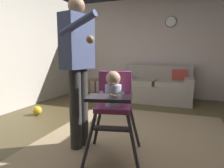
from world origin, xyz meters
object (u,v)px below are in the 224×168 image
(couch, at_px, (156,87))
(wall_clock, at_px, (171,22))
(adult_standing, at_px, (78,65))
(toy_ball, at_px, (37,110))
(sippy_cup, at_px, (100,77))
(high_chair, at_px, (114,98))
(side_table, at_px, (98,85))

(couch, height_order, wall_clock, wall_clock)
(couch, height_order, adult_standing, adult_standing)
(adult_standing, xyz_separation_m, toy_ball, (-1.39, 0.85, -0.91))
(couch, xyz_separation_m, adult_standing, (-0.53, -2.80, 0.66))
(sippy_cup, bearing_deg, wall_clock, 28.97)
(high_chair, bearing_deg, adult_standing, -114.12)
(couch, relative_size, wall_clock, 6.19)
(couch, bearing_deg, wall_clock, 151.82)
(high_chair, bearing_deg, couch, 166.66)
(adult_standing, xyz_separation_m, wall_clock, (0.78, 3.28, 0.95))
(high_chair, relative_size, wall_clock, 3.46)
(couch, xyz_separation_m, wall_clock, (0.26, 0.48, 1.60))
(sippy_cup, relative_size, wall_clock, 0.36)
(high_chair, relative_size, sippy_cup, 9.49)
(adult_standing, bearing_deg, toy_ball, 160.25)
(toy_ball, bearing_deg, high_chair, -27.18)
(adult_standing, distance_m, wall_clock, 3.50)
(couch, bearing_deg, high_chair, -1.13)
(adult_standing, height_order, side_table, adult_standing)
(toy_ball, xyz_separation_m, wall_clock, (2.17, 2.42, 1.85))
(high_chair, xyz_separation_m, wall_clock, (0.31, 3.38, 1.28))
(adult_standing, xyz_separation_m, side_table, (-0.83, 2.41, -0.61))
(toy_ball, bearing_deg, sippy_cup, 68.78)
(adult_standing, relative_size, wall_clock, 6.34)
(wall_clock, bearing_deg, high_chair, -95.29)
(high_chair, xyz_separation_m, side_table, (-1.30, 2.51, -0.28))
(adult_standing, bearing_deg, high_chair, -0.05)
(high_chair, height_order, adult_standing, adult_standing)
(adult_standing, height_order, wall_clock, wall_clock)
(couch, distance_m, toy_ball, 2.74)
(toy_ball, height_order, side_table, side_table)
(sippy_cup, height_order, wall_clock, wall_clock)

